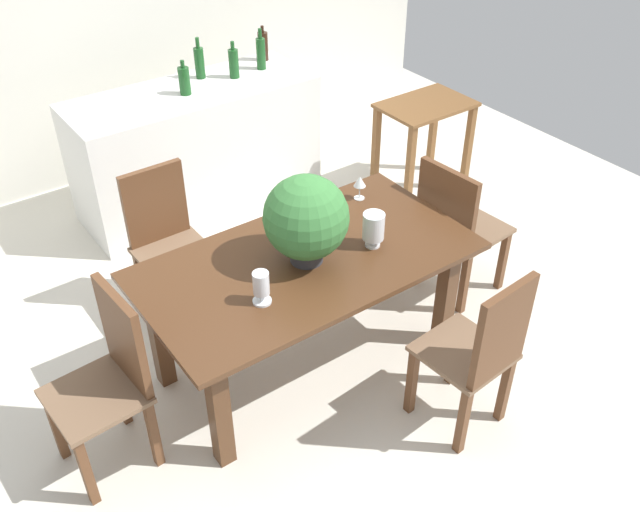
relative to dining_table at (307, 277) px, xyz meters
The scene contains 18 objects.
ground_plane 0.68m from the dining_table, 90.00° to the left, with size 7.04×7.04×0.00m, color silver.
back_wall 2.95m from the dining_table, 90.00° to the left, with size 6.40×0.10×2.60m, color silver.
dining_table is the anchor object (origin of this frame).
chair_far_left 0.99m from the dining_table, 114.17° to the left, with size 0.43×0.45×0.96m.
chair_foot_end 1.12m from the dining_table, ahead, with size 0.50×0.51×0.95m.
chair_near_right 0.99m from the dining_table, 65.44° to the right, with size 0.44×0.45×0.99m.
chair_head_end 1.13m from the dining_table, behind, with size 0.45×0.45×0.98m.
flower_centerpiece 0.39m from the dining_table, 124.43° to the right, with size 0.44×0.44×0.49m.
crystal_vase_left 0.47m from the dining_table, 156.23° to the right, with size 0.09×0.09×0.18m.
crystal_vase_center_near 0.45m from the dining_table, 17.76° to the right, with size 0.12×0.12×0.20m.
wine_glass 0.72m from the dining_table, 27.35° to the left, with size 0.07×0.07×0.15m.
kitchen_counter 1.99m from the dining_table, 80.03° to the left, with size 1.82×0.68×0.93m, color silver.
wine_bottle_amber 2.22m from the dining_table, 76.34° to the left, with size 0.07×0.07×0.30m.
wine_bottle_green 1.97m from the dining_table, 81.53° to the left, with size 0.08×0.08×0.25m.
wine_bottle_dark 2.14m from the dining_table, 69.89° to the left, with size 0.07×0.07×0.27m.
wine_bottle_clear 2.27m from the dining_table, 63.98° to the left, with size 0.07×0.07×0.31m.
wine_bottle_tall 2.45m from the dining_table, 63.15° to the left, with size 0.08×0.08×0.27m.
side_table 2.15m from the dining_table, 30.19° to the left, with size 0.69×0.48×0.75m.
Camera 1 is at (-1.67, -2.71, 2.93)m, focal length 39.10 mm.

